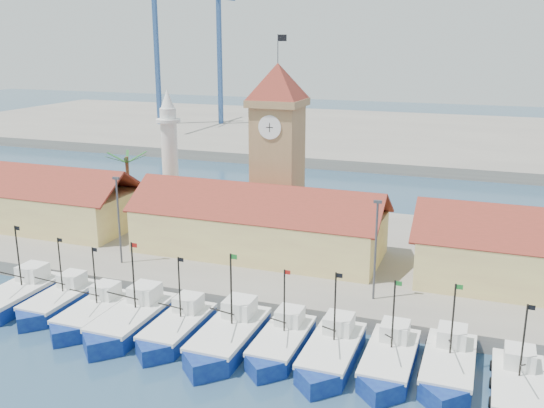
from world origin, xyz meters
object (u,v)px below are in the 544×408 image
at_px(minaret, 170,155).
at_px(clock_tower, 278,147).
at_px(boat_0, 15,298).
at_px(boat_5, 227,339).

bearing_deg(minaret, clock_tower, -7.61).
xyz_separation_m(clock_tower, minaret, (-15.00, 2.00, -2.23)).
height_order(boat_0, clock_tower, clock_tower).
bearing_deg(boat_0, clock_tower, 53.89).
xyz_separation_m(boat_5, minaret, (-19.37, 26.14, 8.89)).
relative_size(boat_5, minaret, 0.66).
relative_size(boat_0, clock_tower, 0.46).
distance_m(boat_0, boat_5, 21.54).
xyz_separation_m(boat_0, boat_5, (21.53, -0.62, 0.02)).
bearing_deg(boat_5, clock_tower, 100.28).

